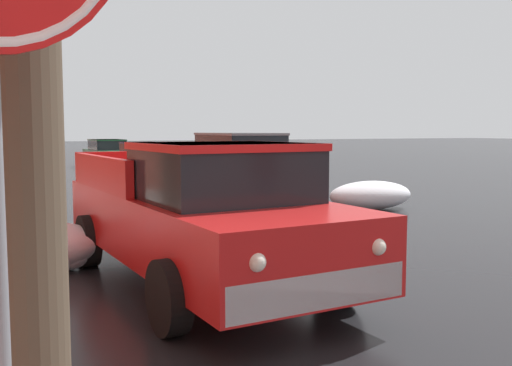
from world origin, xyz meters
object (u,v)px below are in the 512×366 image
Objects in this scene: pickup_truck_red_approaching_near_lane at (201,214)px; sedan_darkblue_parked_kerbside_mid at (146,159)px; suv_grey_parked_kerbside_close at (239,163)px; sedan_green_parked_far_down_block at (108,153)px.

pickup_truck_red_approaching_near_lane reaches higher than sedan_darkblue_parked_kerbside_mid.
suv_grey_parked_kerbside_close is 1.12× the size of sedan_darkblue_parked_kerbside_mid.
pickup_truck_red_approaching_near_lane is 15.97m from sedan_darkblue_parked_kerbside_mid.
sedan_green_parked_far_down_block is (0.03, 7.43, 0.00)m from sedan_darkblue_parked_kerbside_mid.
pickup_truck_red_approaching_near_lane is 8.77m from suv_grey_parked_kerbside_close.
pickup_truck_red_approaching_near_lane is at bearing -117.08° from suv_grey_parked_kerbside_close.
pickup_truck_red_approaching_near_lane is 1.15× the size of suv_grey_parked_kerbside_close.
suv_grey_parked_kerbside_close is at bearing -86.36° from sedan_darkblue_parked_kerbside_mid.
sedan_green_parked_far_down_block is at bearing 89.77° from sedan_darkblue_parked_kerbside_mid.
sedan_green_parked_far_down_block is at bearing 91.75° from suv_grey_parked_kerbside_close.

